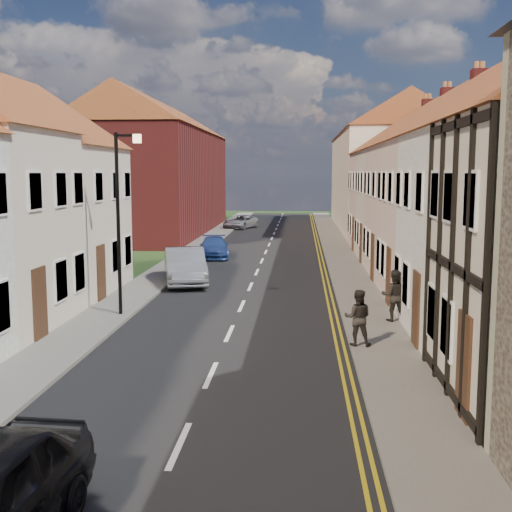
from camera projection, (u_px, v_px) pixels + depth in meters
name	position (u px, v px, depth m)	size (l,w,h in m)	color
road	(257.00, 272.00, 31.18)	(7.00, 90.00, 0.02)	black
pavement_left	(168.00, 270.00, 31.48)	(1.80, 90.00, 0.12)	gray
pavement_right	(348.00, 272.00, 30.87)	(1.80, 90.00, 0.12)	gray
cottage_r_cream_mid	(497.00, 182.00, 23.52)	(8.30, 5.20, 9.00)	beige
cottage_r_pink	(461.00, 180.00, 28.86)	(8.30, 6.00, 9.00)	beige
cottage_r_white_far	(436.00, 179.00, 34.20)	(8.30, 5.20, 9.00)	beige
cottage_r_cream_far	(418.00, 178.00, 39.55)	(8.30, 6.00, 9.00)	beige
cottage_l_pink	(10.00, 184.00, 25.18)	(8.30, 6.30, 8.80)	beige
block_right_far	(386.00, 167.00, 54.58)	(8.30, 24.20, 10.50)	beige
block_left_far	(158.00, 167.00, 50.93)	(8.30, 24.20, 10.50)	maroon
lamppost	(121.00, 212.00, 21.10)	(0.88, 0.15, 6.00)	black
car_mid	(185.00, 266.00, 27.95)	(1.66, 4.75, 1.57)	gray
car_far	(214.00, 247.00, 36.52)	(1.63, 4.02, 1.17)	navy
car_distant	(241.00, 222.00, 55.44)	(1.91, 4.15, 1.15)	#9EA0A6
pedestrian_right	(358.00, 318.00, 17.51)	(0.75, 0.59, 1.55)	#282320
pedestrian_right_b	(394.00, 295.00, 20.40)	(0.80, 0.63, 1.65)	black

